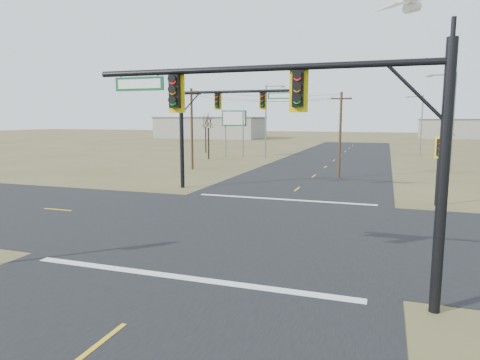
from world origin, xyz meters
name	(u,v)px	position (x,y,z in m)	size (l,w,h in m)	color
ground	(250,226)	(0.00, 0.00, 0.00)	(320.00, 320.00, 0.00)	olive
road_ew	(250,226)	(0.00, 0.00, 0.01)	(160.00, 14.00, 0.02)	black
road_ns	(250,226)	(0.00, 0.00, 0.01)	(14.00, 160.00, 0.02)	black
stop_bar_near	(184,278)	(0.00, -7.50, 0.03)	(12.00, 0.40, 0.01)	silver
stop_bar_far	(284,199)	(0.00, 7.50, 0.03)	(12.00, 0.40, 0.01)	silver
mast_arm_near	(311,117)	(4.21, -7.50, 5.43)	(10.83, 0.45, 7.48)	black
mast_arm_far	(215,115)	(-5.94, 9.98, 5.68)	(9.81, 0.54, 7.95)	black
pedestal_signal_ne	(439,155)	(9.43, 8.62, 3.18)	(0.67, 0.58, 4.34)	black
utility_pole_near	(340,133)	(2.34, 19.63, 4.09)	(1.84, 0.70, 7.75)	#452D1D
utility_pole_far	(192,127)	(-13.22, 21.36, 4.47)	(1.98, 0.89, 8.53)	#452D1D
highway_sign	(234,124)	(-14.07, 37.08, 4.57)	(3.42, 0.80, 6.52)	slate
streetlight_a	(451,117)	(12.19, 26.56, 5.50)	(2.73, 0.32, 9.80)	slate
streetlight_b	(420,122)	(10.80, 46.78, 4.87)	(2.43, 0.30, 8.68)	slate
streetlight_c	(267,117)	(-9.10, 36.49, 5.54)	(2.76, 0.34, 9.87)	slate
bare_tree_a	(208,120)	(-16.14, 32.66, 5.16)	(3.19, 3.19, 6.53)	black
bare_tree_b	(206,121)	(-20.76, 42.38, 5.00)	(2.95, 2.95, 6.25)	black
bare_tree_c	(450,128)	(13.29, 35.70, 4.26)	(2.60, 2.60, 5.43)	black
warehouse_left	(210,128)	(-40.00, 90.00, 2.75)	(28.00, 14.00, 5.50)	gray
warehouse_mid	(459,129)	(25.00, 110.00, 2.50)	(20.00, 12.00, 5.00)	gray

